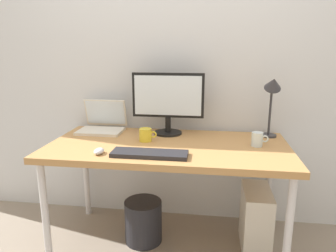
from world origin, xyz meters
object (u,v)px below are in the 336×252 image
Objects in this scene: desk_lamp at (272,93)px; keyboard at (150,154)px; laptop at (103,123)px; glass_cup at (257,139)px; mouse at (99,151)px; computer_tower at (256,219)px; wastebasket at (143,221)px; coffee_mug at (146,135)px; monitor at (168,100)px; desk at (168,152)px.

keyboard is (-0.74, -0.49, -0.30)m from desk_lamp.
glass_cup is at bearing -11.92° from laptop.
mouse reaches higher than computer_tower.
wastebasket is at bearing 53.58° from mouse.
laptop is at bearing 149.48° from coffee_mug.
coffee_mug reaches higher than computer_tower.
laptop reaches higher than computer_tower.
mouse is at bearing -124.16° from monitor.
wastebasket is at bearing -125.08° from coffee_mug.
keyboard is (-0.07, -0.24, 0.07)m from desk.
computer_tower is (-0.08, -0.20, -0.83)m from desk_lamp.
desk_lamp reaches higher than coffee_mug.
monitor reaches higher than mouse.
coffee_mug reaches higher than keyboard.
wastebasket is (-0.14, -0.23, -0.83)m from monitor.
desk_lamp is at bearing 0.04° from monitor.
computer_tower is at bearing 4.91° from desk.
desk_lamp is at bearing -0.88° from laptop.
desk is at bearing -16.21° from coffee_mug.
desk_lamp is 0.94m from keyboard.
wastebasket is at bearing 112.34° from keyboard.
glass_cup is (0.56, 0.04, 0.10)m from desk.
wastebasket is at bearing -178.42° from glass_cup.
laptop is 0.68m from keyboard.
laptop is at bearing 153.36° from desk.
keyboard reaches higher than desk.
desk is 3.04× the size of monitor.
monitor is 0.87m from wastebasket.
mouse is at bearing -126.28° from coffee_mug.
computer_tower is 0.77m from wastebasket.
monitor is 5.63× the size of mouse.
mouse is 0.21× the size of computer_tower.
keyboard reaches higher than wastebasket.
glass_cup reaches higher than coffee_mug.
laptop is at bearing 144.55° from wastebasket.
desk_lamp is 4.88× the size of mouse.
glass_cup is (0.60, -0.21, -0.20)m from monitor.
computer_tower is at bearing 30.00° from glass_cup.
desk_lamp is at bearing 15.36° from wastebasket.
desk is at bearing -81.84° from monitor.
laptop is 1.23m from desk_lamp.
keyboard is at bearing -47.86° from laptop.
desk_lamp is at bearing 63.32° from glass_cup.
computer_tower reaches higher than wastebasket.
monitor is 0.54m from keyboard.
glass_cup reaches higher than keyboard.
monitor reaches higher than wastebasket.
coffee_mug is (-0.83, -0.20, -0.27)m from desk_lamp.
desk_lamp is (1.20, -0.02, 0.25)m from laptop.
desk_lamp is 3.73× the size of coffee_mug.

